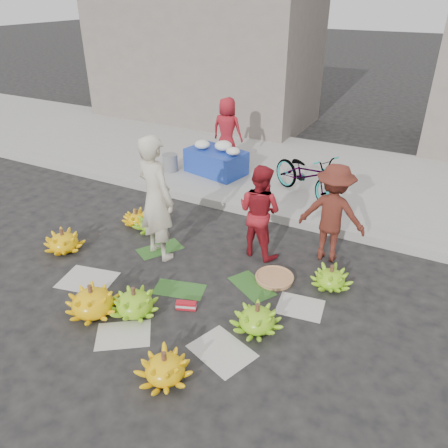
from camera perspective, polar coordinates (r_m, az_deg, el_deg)
The scene contains 23 objects.
ground at distance 5.83m, azimuth -3.93°, elevation -7.77°, with size 80.00×80.00×0.00m, color black.
curb at distance 7.46m, azimuth 4.88°, elevation 1.59°, with size 40.00×0.25×0.15m, color gray.
sidewalk at distance 9.28m, azimuth 10.11°, elevation 6.69°, with size 40.00×4.00×0.12m, color gray.
building_left at distance 13.01m, azimuth -2.66°, elevation 22.15°, with size 6.00×3.00×4.00m, color gray.
newspaper_scatter at distance 5.32m, azimuth -8.52°, elevation -12.20°, with size 3.20×1.80×0.00m, color beige, non-canonical shape.
banana_leaves at distance 6.01m, azimuth -3.75°, elevation -6.48°, with size 2.00×1.00×0.00m, color #24551C, non-canonical shape.
banana_bunch_0 at distance 6.83m, azimuth -20.24°, elevation -2.15°, with size 0.67×0.67×0.36m.
banana_bunch_1 at distance 5.35m, azimuth -11.61°, elevation -10.01°, with size 0.70×0.70×0.38m.
banana_bunch_2 at distance 5.45m, azimuth -16.83°, elevation -9.63°, with size 0.90×0.90×0.41m.
banana_bunch_3 at distance 4.56m, azimuth -7.73°, elevation -18.10°, with size 0.70×0.70×0.35m.
banana_bunch_4 at distance 5.05m, azimuth 4.34°, elevation -12.20°, with size 0.64×0.64×0.36m.
banana_bunch_5 at distance 5.85m, azimuth 13.78°, elevation -6.84°, with size 0.60×0.60×0.33m.
banana_bunch_6 at distance 7.06m, azimuth -9.56°, elevation 0.18°, with size 0.57×0.57×0.33m.
banana_bunch_7 at distance 7.30m, azimuth -11.36°, elevation 0.75°, with size 0.47×0.47×0.27m.
basket_spare at distance 5.90m, azimuth 6.61°, elevation -7.06°, with size 0.49×0.49×0.06m, color #A97047.
incense_stack at distance 5.39m, azimuth -4.96°, elevation -10.54°, with size 0.25×0.08×0.10m, color red.
vendor_cream at distance 6.06m, azimuth -8.88°, elevation 3.32°, with size 0.66×0.43×1.79m, color beige.
vendor_red at distance 6.13m, azimuth 4.66°, elevation 1.65°, with size 0.67×0.52×1.37m, color #AB1A21.
man_striped at distance 6.17m, azimuth 13.97°, elevation 1.32°, with size 0.92×0.53×1.43m, color maroon.
flower_table at distance 8.84m, azimuth -1.01°, elevation 8.36°, with size 1.27×0.93×0.66m.
grey_bucket at distance 9.06m, azimuth -7.04°, elevation 7.96°, with size 0.31×0.31×0.35m, color slate.
flower_vendor at distance 9.40m, azimuth 0.41°, elevation 12.19°, with size 0.66×0.43×1.35m, color #AB1A21.
bicycle at distance 7.87m, azimuth 10.74°, elevation 6.35°, with size 1.59×0.56×0.84m, color gray.
Camera 1 is at (2.54, -3.95, 3.45)m, focal length 35.00 mm.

